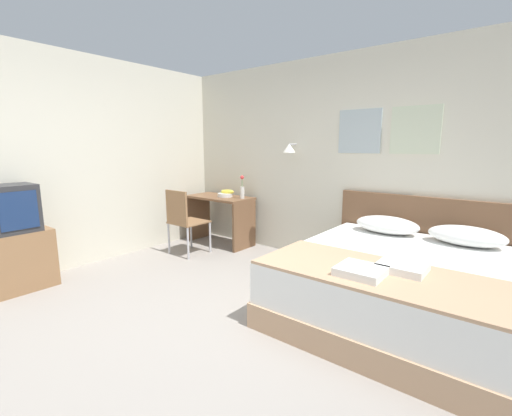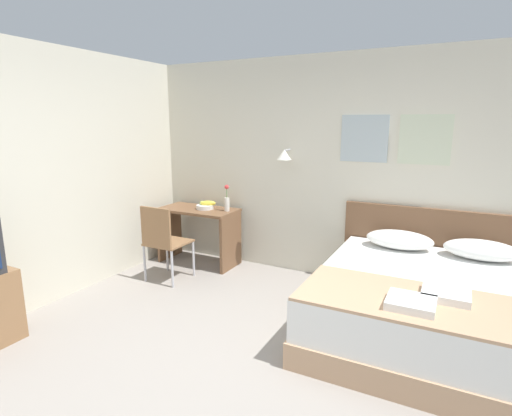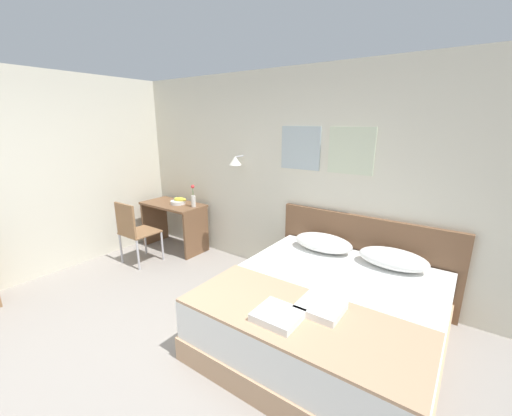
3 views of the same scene
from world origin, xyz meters
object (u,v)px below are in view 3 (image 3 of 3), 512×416
at_px(pillow_right, 393,259).
at_px(desk_chair, 133,228).
at_px(headboard, 362,257).
at_px(throw_blanket, 299,316).
at_px(folded_towel_near_foot, 320,308).
at_px(flower_vase, 193,199).
at_px(desk, 174,218).
at_px(pillow_left, 323,243).
at_px(fruit_bowl, 178,201).
at_px(folded_towel_mid_bed, 278,315).
at_px(bed, 326,314).

bearing_deg(pillow_right, desk_chair, -166.92).
bearing_deg(headboard, throw_blanket, -90.00).
xyz_separation_m(throw_blanket, folded_towel_near_foot, (0.11, 0.14, 0.04)).
height_order(pillow_right, folded_towel_near_foot, pillow_right).
bearing_deg(flower_vase, desk, -173.21).
height_order(pillow_left, fruit_bowl, fruit_bowl).
bearing_deg(folded_towel_mid_bed, desk_chair, 166.36).
distance_m(bed, folded_towel_mid_bed, 0.80).
height_order(pillow_right, fruit_bowl, fruit_bowl).
bearing_deg(desk_chair, desk, 90.62).
xyz_separation_m(pillow_right, throw_blanket, (-0.38, -1.32, -0.08)).
bearing_deg(desk_chair, folded_towel_mid_bed, -13.64).
distance_m(bed, throw_blanket, 0.65).
distance_m(pillow_left, desk_chair, 2.66).
distance_m(bed, headboard, 1.04).
height_order(desk, fruit_bowl, fruit_bowl).
bearing_deg(folded_towel_mid_bed, pillow_left, 100.82).
bearing_deg(fruit_bowl, desk, -165.74).
xyz_separation_m(pillow_left, desk, (-2.56, -0.03, -0.15)).
xyz_separation_m(bed, pillow_left, (-0.38, 0.74, 0.38)).
bearing_deg(pillow_right, desk, -179.56).
height_order(throw_blanket, desk, desk).
bearing_deg(pillow_right, folded_towel_mid_bed, -108.33).
height_order(headboard, desk_chair, headboard).
relative_size(bed, flower_vase, 5.74).
bearing_deg(headboard, folded_towel_mid_bed, -93.38).
height_order(folded_towel_mid_bed, desk_chair, desk_chair).
distance_m(throw_blanket, fruit_bowl, 3.13).
bearing_deg(folded_towel_mid_bed, pillow_right, 71.67).
bearing_deg(pillow_left, folded_towel_near_foot, -67.28).
bearing_deg(desk, throw_blanket, -23.73).
xyz_separation_m(pillow_right, folded_towel_mid_bed, (-0.48, -1.45, -0.04)).
relative_size(bed, desk_chair, 2.12).
bearing_deg(folded_towel_near_foot, throw_blanket, -129.38).
height_order(folded_towel_mid_bed, flower_vase, flower_vase).
bearing_deg(desk_chair, flower_vase, 62.53).
xyz_separation_m(headboard, pillow_right, (0.38, -0.27, 0.18)).
relative_size(folded_towel_near_foot, fruit_bowl, 1.26).
bearing_deg(folded_towel_near_foot, pillow_left, 112.72).
relative_size(desk, fruit_bowl, 3.94).
relative_size(headboard, folded_towel_mid_bed, 6.23).
xyz_separation_m(folded_towel_mid_bed, desk_chair, (-2.83, 0.69, -0.08)).
relative_size(bed, folded_towel_mid_bed, 6.01).
bearing_deg(headboard, fruit_bowl, -174.53).
height_order(bed, pillow_right, pillow_right).
xyz_separation_m(headboard, folded_towel_mid_bed, (-0.10, -1.73, 0.14)).
xyz_separation_m(pillow_left, throw_blanket, (0.38, -1.32, -0.08)).
distance_m(pillow_right, flower_vase, 2.90).
distance_m(desk_chair, fruit_bowl, 0.82).
bearing_deg(flower_vase, folded_towel_mid_bed, -31.50).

